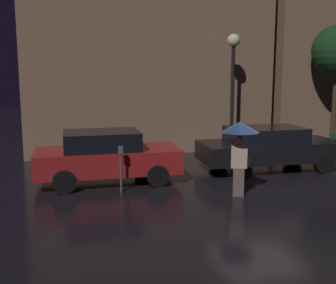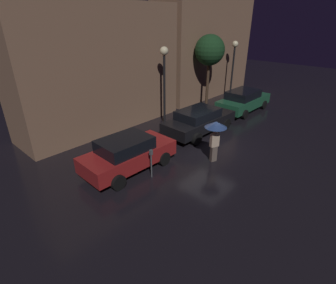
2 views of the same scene
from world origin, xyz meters
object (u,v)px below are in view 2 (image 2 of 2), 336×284
parking_meter (151,161)px  street_lamp_near (164,68)px  parked_car_black (199,120)px  street_lamp_far (234,56)px  parked_car_green (243,100)px  pedestrian_with_umbrella (215,130)px  parked_car_red (128,153)px

parking_meter → street_lamp_near: bearing=38.4°
parked_car_black → street_lamp_far: (7.79, 2.54, 2.53)m
parked_car_green → street_lamp_far: street_lamp_far is taller
street_lamp_far → parked_car_black: bearing=-161.9°
street_lamp_near → parked_car_black: bearing=-84.7°
parked_car_black → pedestrian_with_umbrella: 3.45m
parked_car_red → street_lamp_far: size_ratio=0.94×
parking_meter → street_lamp_far: bearing=16.9°
parked_car_red → parked_car_black: parked_car_red is taller
parked_car_red → street_lamp_near: street_lamp_near is taller
parked_car_red → street_lamp_near: size_ratio=0.91×
parked_car_black → parking_meter: size_ratio=3.68×
pedestrian_with_umbrella → street_lamp_near: (2.00, 5.02, 1.86)m
parked_car_green → street_lamp_far: bearing=45.6°
pedestrian_with_umbrella → parking_meter: (-2.92, 1.12, -0.76)m
parking_meter → parked_car_black: bearing=15.0°
parked_car_red → parked_car_green: (10.65, 0.20, -0.00)m
parked_car_black → parked_car_green: 5.26m
pedestrian_with_umbrella → parking_meter: pedestrian_with_umbrella is taller
parked_car_red → parked_car_green: 10.65m
parking_meter → street_lamp_near: 6.80m
parked_car_black → street_lamp_far: size_ratio=1.06×
street_lamp_near → pedestrian_with_umbrella: bearing=-111.7°
pedestrian_with_umbrella → street_lamp_near: bearing=-89.6°
parked_car_black → parked_car_red: bearing=-176.3°
street_lamp_near → parked_car_green: bearing=-24.4°
parked_car_red → street_lamp_near: (5.16, 2.69, 2.63)m
parking_meter → street_lamp_far: (12.94, 3.93, 2.50)m
parked_car_red → street_lamp_far: (13.18, 2.72, 2.50)m
pedestrian_with_umbrella → street_lamp_far: 11.36m
parked_car_green → pedestrian_with_umbrella: 7.95m
parked_car_black → pedestrian_with_umbrella: size_ratio=2.39×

